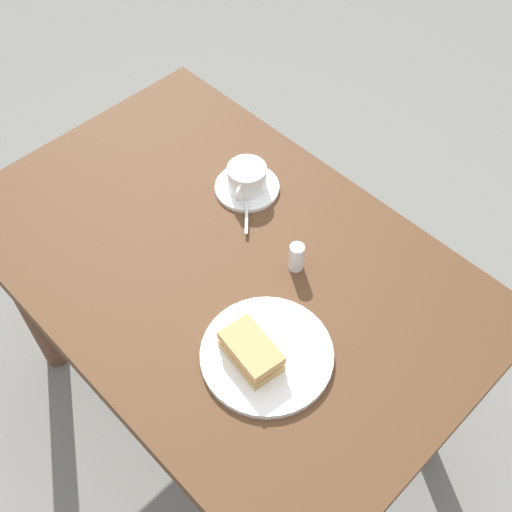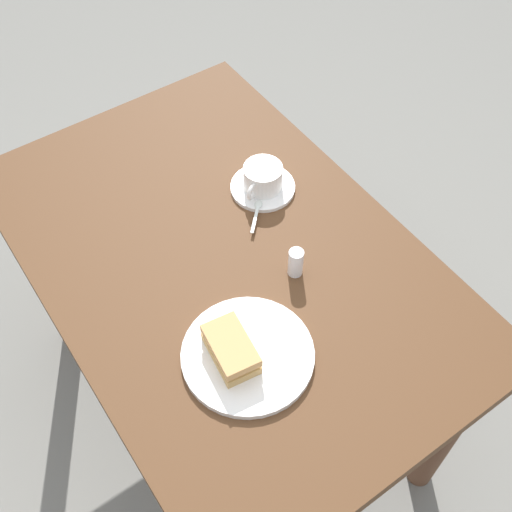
{
  "view_description": "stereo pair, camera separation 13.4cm",
  "coord_description": "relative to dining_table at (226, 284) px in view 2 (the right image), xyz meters",
  "views": [
    {
      "loc": [
        -0.64,
        0.53,
        1.83
      ],
      "look_at": [
        -0.06,
        -0.04,
        0.76
      ],
      "focal_mm": 44.55,
      "sensor_mm": 36.0,
      "label": 1
    },
    {
      "loc": [
        -0.73,
        0.42,
        1.83
      ],
      "look_at": [
        -0.06,
        -0.04,
        0.76
      ],
      "focal_mm": 44.55,
      "sensor_mm": 36.0,
      "label": 2
    }
  ],
  "objects": [
    {
      "name": "dining_table",
      "position": [
        0.0,
        0.0,
        0.0
      ],
      "size": [
        1.15,
        0.76,
        0.73
      ],
      "color": "#53331D",
      "rests_on": "ground_plane"
    },
    {
      "name": "ground_plane",
      "position": [
        0.0,
        0.0,
        -0.61
      ],
      "size": [
        6.0,
        6.0,
        0.0
      ],
      "primitive_type": "plane",
      "color": "slate"
    },
    {
      "name": "coffee_saucer",
      "position": [
        0.11,
        -0.18,
        0.12
      ],
      "size": [
        0.15,
        0.15,
        0.01
      ],
      "primitive_type": "cylinder",
      "color": "white",
      "rests_on": "dining_table"
    },
    {
      "name": "salt_shaker",
      "position": [
        -0.13,
        -0.1,
        0.15
      ],
      "size": [
        0.03,
        0.03,
        0.07
      ],
      "primitive_type": "cylinder",
      "color": "silver",
      "rests_on": "dining_table"
    },
    {
      "name": "sandwich_front",
      "position": [
        -0.22,
        0.13,
        0.16
      ],
      "size": [
        0.13,
        0.09,
        0.05
      ],
      "color": "tan",
      "rests_on": "sandwich_plate"
    },
    {
      "name": "coffee_cup",
      "position": [
        0.11,
        -0.18,
        0.16
      ],
      "size": [
        0.09,
        0.11,
        0.06
      ],
      "color": "white",
      "rests_on": "coffee_saucer"
    },
    {
      "name": "spoon",
      "position": [
        0.05,
        -0.12,
        0.13
      ],
      "size": [
        0.08,
        0.08,
        0.01
      ],
      "color": "silver",
      "rests_on": "coffee_saucer"
    },
    {
      "name": "sandwich_plate",
      "position": [
        -0.24,
        0.1,
        0.12
      ],
      "size": [
        0.26,
        0.26,
        0.01
      ],
      "primitive_type": "cylinder",
      "color": "white",
      "rests_on": "dining_table"
    }
  ]
}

